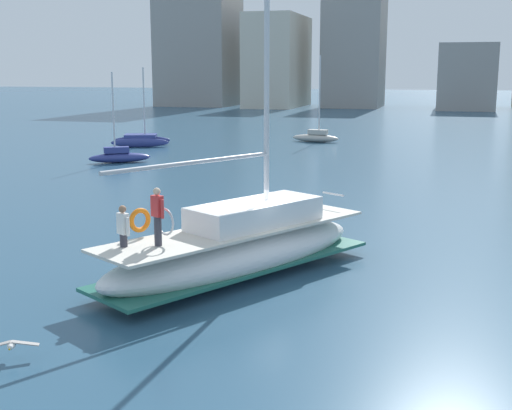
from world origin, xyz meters
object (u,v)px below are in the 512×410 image
main_sailboat (240,246)px  moored_cutter_right (316,136)px  moored_cutter_left (141,139)px  moored_sloop_near (119,156)px  seagull (11,345)px

main_sailboat → moored_cutter_right: size_ratio=1.87×
moored_cutter_left → moored_cutter_right: (13.08, 6.97, -0.04)m
main_sailboat → moored_sloop_near: bearing=124.6°
moored_sloop_near → moored_cutter_left: moored_cutter_left is taller
moored_sloop_near → moored_cutter_right: size_ratio=0.82×
moored_sloop_near → moored_cutter_left: bearing=107.1°
main_sailboat → moored_cutter_right: bearing=97.4°
main_sailboat → moored_sloop_near: size_ratio=2.29×
moored_sloop_near → main_sailboat: bearing=-55.4°
moored_sloop_near → moored_cutter_right: moored_cutter_right is taller
moored_cutter_left → moored_cutter_right: moored_cutter_right is taller
moored_sloop_near → moored_cutter_right: (10.14, 16.54, 0.04)m
moored_cutter_left → seagull: moored_cutter_left is taller
main_sailboat → seagull: (-2.90, -7.08, -0.57)m
main_sailboat → seagull: bearing=-112.3°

